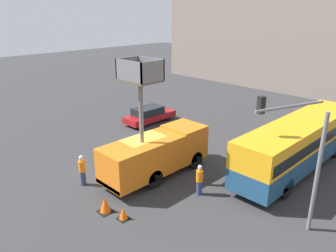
# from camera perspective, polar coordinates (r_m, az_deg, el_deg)

# --- Properties ---
(ground_plane) EXTENTS (120.00, 120.00, 0.00)m
(ground_plane) POSITION_cam_1_polar(r_m,az_deg,el_deg) (20.33, -5.17, -8.24)
(ground_plane) COLOR #333335
(utility_truck) EXTENTS (2.23, 7.01, 7.09)m
(utility_truck) POSITION_cam_1_polar(r_m,az_deg,el_deg) (19.36, -2.06, -4.36)
(utility_truck) COLOR orange
(utility_truck) RESTS_ON ground_plane
(city_bus) EXTENTS (2.50, 11.74, 3.17)m
(city_bus) POSITION_cam_1_polar(r_m,az_deg,el_deg) (21.60, 21.92, -2.45)
(city_bus) COLOR navy
(city_bus) RESTS_ON ground_plane
(traffic_light_pole) EXTENTS (4.02, 3.77, 5.62)m
(traffic_light_pole) POSITION_cam_1_polar(r_m,az_deg,el_deg) (16.05, 21.14, -2.20)
(traffic_light_pole) COLOR slate
(traffic_light_pole) RESTS_ON ground_plane
(road_worker_near_truck) EXTENTS (0.38, 0.38, 1.84)m
(road_worker_near_truck) POSITION_cam_1_polar(r_m,az_deg,el_deg) (19.25, -14.70, -7.47)
(road_worker_near_truck) COLOR navy
(road_worker_near_truck) RESTS_ON ground_plane
(road_worker_directing) EXTENTS (0.38, 0.38, 1.75)m
(road_worker_directing) POSITION_cam_1_polar(r_m,az_deg,el_deg) (17.83, 5.50, -9.34)
(road_worker_directing) COLOR navy
(road_worker_directing) RESTS_ON ground_plane
(traffic_cone_near_truck) EXTENTS (0.54, 0.54, 0.61)m
(traffic_cone_near_truck) POSITION_cam_1_polar(r_m,az_deg,el_deg) (16.30, -7.79, -14.90)
(traffic_cone_near_truck) COLOR black
(traffic_cone_near_truck) RESTS_ON ground_plane
(traffic_cone_mid_road) EXTENTS (0.70, 0.70, 0.80)m
(traffic_cone_mid_road) POSITION_cam_1_polar(r_m,az_deg,el_deg) (16.89, -10.89, -13.36)
(traffic_cone_mid_road) COLOR black
(traffic_cone_mid_road) RESTS_ON ground_plane
(parked_car_curbside) EXTENTS (1.81, 4.77, 1.43)m
(parked_car_curbside) POSITION_cam_1_polar(r_m,az_deg,el_deg) (28.90, -3.29, 1.98)
(parked_car_curbside) COLOR maroon
(parked_car_curbside) RESTS_ON ground_plane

